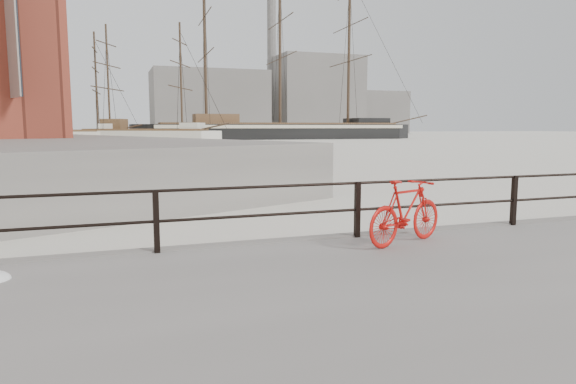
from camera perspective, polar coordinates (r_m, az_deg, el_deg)
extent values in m
plane|color=white|center=(11.52, 23.08, -4.96)|extent=(400.00, 400.00, 0.00)
imported|color=red|center=(8.87, 12.98, -2.14)|extent=(1.81, 0.89, 1.10)
cube|color=gray|center=(150.99, -8.76, 9.74)|extent=(32.00, 18.00, 18.00)
cube|color=gray|center=(165.88, 3.08, 10.62)|extent=(26.00, 20.00, 24.00)
cube|color=gray|center=(180.04, 9.32, 8.68)|extent=(20.00, 16.00, 14.00)
cylinder|color=gray|center=(167.06, -1.83, 14.05)|extent=(2.80, 2.80, 44.00)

